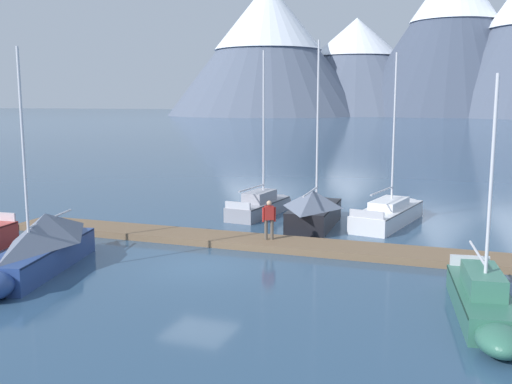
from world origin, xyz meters
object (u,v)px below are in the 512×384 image
Objects in this scene: sailboat_outer_slip at (484,302)px; sailboat_mid_dock_starboard at (315,208)px; sailboat_second_berth at (40,245)px; sailboat_mid_dock_port at (262,204)px; person_on_dock at (269,217)px; sailboat_far_berth at (391,212)px.

sailboat_mid_dock_starboard is at bearing 126.36° from sailboat_outer_slip.
sailboat_second_berth is 13.71m from sailboat_mid_dock_port.
sailboat_mid_dock_starboard is at bearing 81.21° from person_on_dock.
sailboat_mid_dock_port is at bearing 132.00° from sailboat_outer_slip.
sailboat_mid_dock_starboard is (3.51, -1.95, 0.36)m from sailboat_mid_dock_port.
sailboat_outer_slip is (7.84, -10.65, -0.35)m from sailboat_mid_dock_starboard.
sailboat_far_berth is at bearing 108.89° from sailboat_outer_slip.
sailboat_mid_dock_starboard reaches higher than sailboat_far_berth.
person_on_dock is (-8.57, 5.89, 0.73)m from sailboat_outer_slip.
sailboat_mid_dock_port is at bearing 150.92° from sailboat_mid_dock_starboard.
person_on_dock is (6.57, 6.46, 0.29)m from sailboat_second_berth.
sailboat_mid_dock_starboard is 5.37× the size of person_on_dock.
sailboat_mid_dock_port is 16.95m from sailboat_outer_slip.
person_on_dock is at bearing 145.50° from sailboat_outer_slip.
sailboat_outer_slip is at bearing 2.15° from sailboat_second_berth.
sailboat_second_berth is 0.90× the size of sailboat_mid_dock_port.
sailboat_outer_slip is at bearing -71.11° from sailboat_far_berth.
sailboat_far_berth is 5.04× the size of person_on_dock.
sailboat_second_berth is 4.72× the size of person_on_dock.
sailboat_far_berth reaches higher than sailboat_outer_slip.
sailboat_second_berth is 9.21m from person_on_dock.
sailboat_outer_slip is (11.34, -12.60, 0.00)m from sailboat_mid_dock_port.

